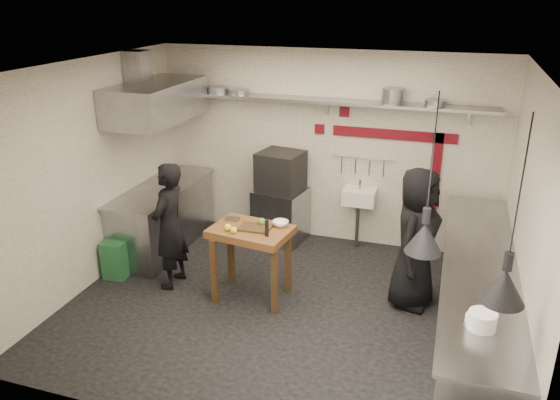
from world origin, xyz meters
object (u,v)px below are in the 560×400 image
(green_bin, at_px, (117,259))
(chef_left, at_px, (170,226))
(prep_table, at_px, (252,263))
(oven_stand, at_px, (281,215))
(combi_oven, at_px, (281,172))
(chef_right, at_px, (416,238))

(green_bin, height_order, chef_left, chef_left)
(green_bin, relative_size, prep_table, 0.54)
(prep_table, bearing_deg, green_bin, -170.38)
(oven_stand, height_order, chef_left, chef_left)
(green_bin, distance_m, chef_left, 0.98)
(oven_stand, distance_m, chef_left, 1.97)
(combi_oven, bearing_deg, chef_left, -108.23)
(green_bin, distance_m, prep_table, 1.89)
(combi_oven, height_order, chef_left, chef_left)
(green_bin, xyz_separation_m, chef_left, (0.81, 0.03, 0.56))
(green_bin, bearing_deg, oven_stand, 45.60)
(combi_oven, bearing_deg, green_bin, -124.87)
(oven_stand, relative_size, prep_table, 0.87)
(combi_oven, bearing_deg, oven_stand, 120.82)
(oven_stand, distance_m, prep_table, 1.69)
(prep_table, bearing_deg, chef_left, -170.89)
(oven_stand, xyz_separation_m, chef_right, (2.04, -1.23, 0.45))
(oven_stand, distance_m, combi_oven, 0.69)
(green_bin, height_order, chef_right, chef_right)
(green_bin, bearing_deg, chef_right, 7.76)
(green_bin, xyz_separation_m, chef_right, (3.75, 0.51, 0.60))
(green_bin, relative_size, chef_right, 0.29)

